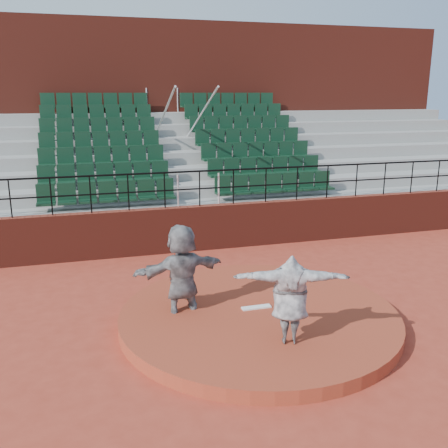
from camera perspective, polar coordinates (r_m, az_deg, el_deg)
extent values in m
plane|color=#A03624|center=(10.16, 3.98, -11.17)|extent=(90.00, 90.00, 0.00)
cylinder|color=#993822|center=(10.11, 3.99, -10.54)|extent=(5.50, 5.50, 0.25)
cube|color=white|center=(10.18, 3.71, -9.48)|extent=(0.60, 0.15, 0.03)
cube|color=maroon|center=(14.44, -2.74, -0.43)|extent=(24.00, 0.30, 1.30)
cylinder|color=black|center=(14.09, -2.83, 6.05)|extent=(24.00, 0.05, 0.05)
cylinder|color=black|center=(14.18, -2.80, 4.05)|extent=(24.00, 0.04, 0.04)
cylinder|color=black|center=(13.94, -23.25, 2.67)|extent=(0.04, 0.04, 1.00)
cylinder|color=black|center=(13.84, -19.15, 2.98)|extent=(0.04, 0.04, 1.00)
cylinder|color=black|center=(13.82, -15.01, 3.28)|extent=(0.04, 0.04, 1.00)
cylinder|color=black|center=(13.87, -10.88, 3.56)|extent=(0.04, 0.04, 1.00)
cylinder|color=black|center=(13.99, -6.80, 3.82)|extent=(0.04, 0.04, 1.00)
cylinder|color=black|center=(14.18, -2.80, 4.05)|extent=(0.04, 0.04, 1.00)
cylinder|color=black|center=(14.44, 1.07, 4.26)|extent=(0.04, 0.04, 1.00)
cylinder|color=black|center=(14.76, 4.80, 4.45)|extent=(0.04, 0.04, 1.00)
cylinder|color=black|center=(15.14, 8.35, 4.60)|extent=(0.04, 0.04, 1.00)
cylinder|color=black|center=(15.57, 11.72, 4.74)|extent=(0.04, 0.04, 1.00)
cylinder|color=black|center=(16.06, 14.90, 4.85)|extent=(0.04, 0.04, 1.00)
cylinder|color=black|center=(16.59, 17.88, 4.94)|extent=(0.04, 0.04, 1.00)
cylinder|color=black|center=(17.16, 20.67, 5.01)|extent=(0.04, 0.04, 1.00)
cylinder|color=black|center=(17.78, 23.28, 5.07)|extent=(0.04, 0.04, 1.00)
cube|color=gray|center=(14.98, -3.25, 0.13)|extent=(24.00, 0.85, 1.30)
cube|color=#10311E|center=(14.43, -13.15, 3.31)|extent=(3.85, 0.48, 0.72)
cube|color=#10311E|center=(15.51, 5.84, 4.40)|extent=(3.85, 0.48, 0.72)
cube|color=gray|center=(15.74, -3.95, 1.59)|extent=(24.00, 0.85, 1.70)
cube|color=#10311E|center=(15.20, -13.43, 5.39)|extent=(3.85, 0.48, 0.72)
cube|color=#10311E|center=(16.22, 4.76, 6.32)|extent=(3.85, 0.48, 0.72)
cube|color=gray|center=(16.51, -4.59, 2.91)|extent=(24.00, 0.85, 2.10)
cube|color=#10311E|center=(15.98, -13.68, 7.28)|extent=(3.85, 0.48, 0.72)
cube|color=#10311E|center=(16.96, 3.77, 8.08)|extent=(3.85, 0.48, 0.72)
cube|color=gray|center=(17.29, -5.17, 4.12)|extent=(24.00, 0.85, 2.50)
cube|color=#10311E|center=(16.78, -13.91, 8.98)|extent=(3.85, 0.48, 0.72)
cube|color=#10311E|center=(17.72, 2.85, 9.68)|extent=(3.85, 0.48, 0.72)
cube|color=gray|center=(18.07, -5.71, 5.22)|extent=(24.00, 0.85, 2.90)
cube|color=#10311E|center=(17.60, -14.11, 10.53)|extent=(3.85, 0.48, 0.72)
cube|color=#10311E|center=(18.49, 2.00, 11.15)|extent=(3.85, 0.48, 0.72)
cube|color=gray|center=(18.87, -6.20, 6.23)|extent=(24.00, 0.85, 3.30)
cube|color=#10311E|center=(18.43, -14.31, 11.94)|extent=(3.85, 0.48, 0.72)
cube|color=#10311E|center=(19.28, 1.21, 12.50)|extent=(3.85, 0.48, 0.72)
cube|color=gray|center=(19.67, -6.65, 7.15)|extent=(24.00, 0.85, 3.70)
cube|color=#10311E|center=(19.26, -14.48, 13.23)|extent=(3.85, 0.48, 0.72)
cube|color=#10311E|center=(20.08, 0.48, 13.73)|extent=(3.85, 0.48, 0.72)
cylinder|color=silver|center=(16.92, -7.38, 11.17)|extent=(0.06, 5.97, 2.46)
cylinder|color=silver|center=(17.14, -3.34, 11.31)|extent=(0.06, 5.97, 2.46)
cube|color=maroon|center=(21.42, -7.67, 12.31)|extent=(24.00, 3.00, 7.10)
imported|color=black|center=(8.65, 7.57, -8.53)|extent=(2.01, 1.08, 1.58)
imported|color=black|center=(9.85, -4.85, -5.69)|extent=(1.94, 0.94, 2.01)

